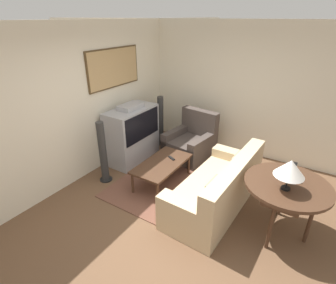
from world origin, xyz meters
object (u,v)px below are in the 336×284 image
Objects in this scene: coffee_table at (162,165)px; console_table at (287,188)px; tv at (132,134)px; speaker_tower_right at (161,122)px; mantel_clock at (292,171)px; couch at (218,189)px; speaker_tower_left at (103,154)px; table_lamp at (290,168)px; armchair at (191,143)px.

coffee_table is 2.06m from console_table.
tv is 1.12m from coffee_table.
coffee_table is (-0.43, -1.01, -0.19)m from tv.
console_table is at bearing -116.02° from speaker_tower_right.
mantel_clock is (0.06, -2.02, 0.52)m from coffee_table.
couch is at bearing -124.61° from speaker_tower_right.
tv is 1.05× the size of speaker_tower_left.
mantel_clock is at bearing -0.17° from table_lamp.
console_table is 3.31m from speaker_tower_right.
speaker_tower_left is (-0.23, 2.96, -0.56)m from table_lamp.
armchair is 0.92× the size of console_table.
mantel_clock is at bearing 3.11° from console_table.
armchair is 0.87× the size of speaker_tower_left.
tv is 1.20× the size of armchair.
speaker_tower_left reaches higher than armchair.
speaker_tower_left is at bearing -76.09° from couch.
mantel_clock is (-0.36, -3.03, 0.34)m from tv.
coffee_table is (0.05, 1.08, 0.08)m from couch.
mantel_clock reaches higher than coffee_table.
table_lamp reaches higher than armchair.
speaker_tower_right is at bearing 66.71° from mantel_clock.
tv is 3.15m from table_lamp.
armchair reaches higher than coffee_table.
tv is at bearing 175.10° from speaker_tower_right.
coffee_table is at bearing 82.83° from table_lamp.
table_lamp is at bearing -27.28° from armchair.
couch is at bearing 97.14° from mantel_clock.
couch is 2.46m from speaker_tower_right.
armchair is at bearing -100.08° from speaker_tower_right.
coffee_table is at bearing -112.87° from tv.
tv is 0.91m from speaker_tower_right.
armchair is 2.43m from mantel_clock.
mantel_clock is at bearing -96.85° from tv.
tv is 3.10m from console_table.
console_table is (-1.29, -2.08, 0.44)m from armchair.
table_lamp is 3.02m from speaker_tower_left.
tv reaches higher than armchair.
tv is 1.05× the size of speaker_tower_right.
speaker_tower_left is at bearing 117.18° from coffee_table.
mantel_clock is at bearing -79.58° from speaker_tower_left.
coffee_table is 2.09m from mantel_clock.
couch is (-0.48, -2.09, -0.26)m from tv.
table_lamp is (-0.25, -2.02, 0.72)m from coffee_table.
armchair is 2.49m from console_table.
armchair is at bearing 61.73° from mantel_clock.
armchair is 2.44× the size of table_lamp.
console_table is at bearing 88.53° from couch.
coffee_table is at bearing -144.98° from speaker_tower_right.
speaker_tower_left is 1.00× the size of speaker_tower_right.
speaker_tower_left reaches higher than couch.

